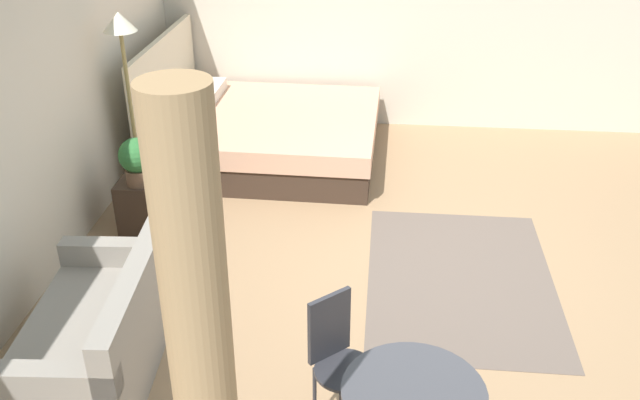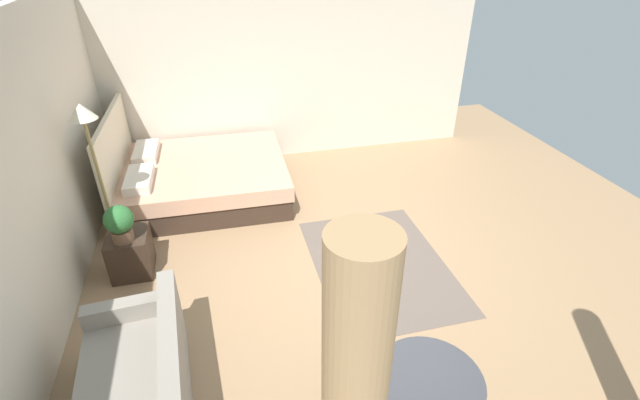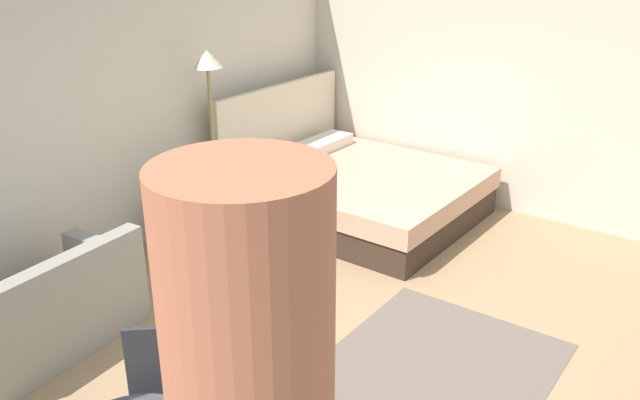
{
  "view_description": "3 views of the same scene",
  "coord_description": "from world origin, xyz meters",
  "px_view_note": "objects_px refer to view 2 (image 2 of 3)",
  "views": [
    {
      "loc": [
        -4.82,
        0.36,
        3.24
      ],
      "look_at": [
        -0.39,
        0.79,
        0.82
      ],
      "focal_mm": 39.18,
      "sensor_mm": 36.0,
      "label": 1
    },
    {
      "loc": [
        -3.89,
        1.33,
        3.3
      ],
      "look_at": [
        0.18,
        0.32,
        0.8
      ],
      "focal_mm": 25.15,
      "sensor_mm": 36.0,
      "label": 2
    },
    {
      "loc": [
        -3.56,
        -1.91,
        2.88
      ],
      "look_at": [
        0.4,
        0.93,
        0.88
      ],
      "focal_mm": 37.15,
      "sensor_mm": 36.0,
      "label": 3
    }
  ],
  "objects_px": {
    "floor_lamp": "(88,135)",
    "cafe_chair_near_window": "(348,355)",
    "nightstand": "(131,253)",
    "potted_plant": "(119,222)",
    "balcony_table": "(426,399)",
    "couch": "(140,388)",
    "bed": "(200,177)"
  },
  "relations": [
    {
      "from": "couch",
      "to": "balcony_table",
      "type": "distance_m",
      "value": 2.16
    },
    {
      "from": "nightstand",
      "to": "balcony_table",
      "type": "relative_size",
      "value": 0.66
    },
    {
      "from": "potted_plant",
      "to": "cafe_chair_near_window",
      "type": "distance_m",
      "value": 2.77
    },
    {
      "from": "bed",
      "to": "balcony_table",
      "type": "bearing_deg",
      "value": -160.4
    },
    {
      "from": "potted_plant",
      "to": "cafe_chair_near_window",
      "type": "relative_size",
      "value": 0.47
    },
    {
      "from": "couch",
      "to": "potted_plant",
      "type": "relative_size",
      "value": 3.6
    },
    {
      "from": "floor_lamp",
      "to": "cafe_chair_near_window",
      "type": "height_order",
      "value": "floor_lamp"
    },
    {
      "from": "nightstand",
      "to": "potted_plant",
      "type": "bearing_deg",
      "value": 177.1
    },
    {
      "from": "balcony_table",
      "to": "couch",
      "type": "bearing_deg",
      "value": 69.27
    },
    {
      "from": "floor_lamp",
      "to": "cafe_chair_near_window",
      "type": "relative_size",
      "value": 2.06
    },
    {
      "from": "bed",
      "to": "floor_lamp",
      "type": "height_order",
      "value": "floor_lamp"
    },
    {
      "from": "couch",
      "to": "cafe_chair_near_window",
      "type": "relative_size",
      "value": 1.7
    },
    {
      "from": "floor_lamp",
      "to": "balcony_table",
      "type": "relative_size",
      "value": 2.45
    },
    {
      "from": "nightstand",
      "to": "cafe_chair_near_window",
      "type": "distance_m",
      "value": 2.85
    },
    {
      "from": "couch",
      "to": "cafe_chair_near_window",
      "type": "distance_m",
      "value": 1.63
    },
    {
      "from": "floor_lamp",
      "to": "balcony_table",
      "type": "bearing_deg",
      "value": -141.18
    },
    {
      "from": "couch",
      "to": "floor_lamp",
      "type": "bearing_deg",
      "value": 11.93
    },
    {
      "from": "potted_plant",
      "to": "couch",
      "type": "bearing_deg",
      "value": -171.08
    },
    {
      "from": "couch",
      "to": "bed",
      "type": "bearing_deg",
      "value": -8.41
    },
    {
      "from": "couch",
      "to": "nightstand",
      "type": "xyz_separation_m",
      "value": [
        1.86,
        0.27,
        -0.03
      ]
    },
    {
      "from": "potted_plant",
      "to": "floor_lamp",
      "type": "xyz_separation_m",
      "value": [
        0.59,
        0.22,
        0.75
      ]
    },
    {
      "from": "balcony_table",
      "to": "cafe_chair_near_window",
      "type": "relative_size",
      "value": 0.84
    },
    {
      "from": "bed",
      "to": "couch",
      "type": "distance_m",
      "value": 3.48
    },
    {
      "from": "floor_lamp",
      "to": "couch",
      "type": "bearing_deg",
      "value": -168.07
    },
    {
      "from": "potted_plant",
      "to": "balcony_table",
      "type": "height_order",
      "value": "potted_plant"
    },
    {
      "from": "potted_plant",
      "to": "balcony_table",
      "type": "xyz_separation_m",
      "value": [
        -2.52,
        -2.28,
        -0.22
      ]
    },
    {
      "from": "bed",
      "to": "balcony_table",
      "type": "xyz_separation_m",
      "value": [
        -4.2,
        -1.5,
        0.22
      ]
    },
    {
      "from": "couch",
      "to": "nightstand",
      "type": "relative_size",
      "value": 3.05
    },
    {
      "from": "floor_lamp",
      "to": "balcony_table",
      "type": "xyz_separation_m",
      "value": [
        -3.11,
        -2.5,
        -0.97
      ]
    },
    {
      "from": "nightstand",
      "to": "cafe_chair_near_window",
      "type": "bearing_deg",
      "value": -139.18
    },
    {
      "from": "nightstand",
      "to": "floor_lamp",
      "type": "relative_size",
      "value": 0.27
    },
    {
      "from": "balcony_table",
      "to": "cafe_chair_near_window",
      "type": "distance_m",
      "value": 0.64
    }
  ]
}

